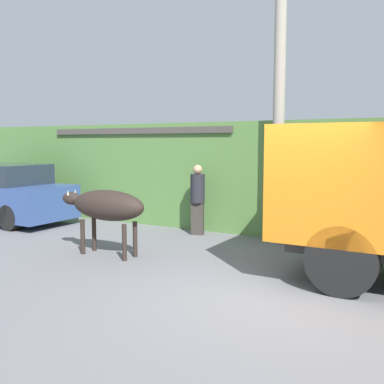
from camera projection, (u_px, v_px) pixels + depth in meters
ground_plane at (271, 295)px, 6.56m from camera, size 60.00×60.00×0.00m
hillside_embankment at (354, 175)px, 11.84m from camera, size 32.00×5.13×2.72m
building_backdrop at (162, 173)px, 13.33m from camera, size 5.77×2.70×2.61m
brown_cow at (106, 206)px, 8.79m from camera, size 2.03×0.60×1.30m
parked_suv at (0, 194)px, 12.61m from camera, size 4.43×1.75×1.62m
pedestrian_on_hill at (198, 197)px, 10.79m from camera, size 0.44×0.44×1.69m
utility_pole at (279, 81)px, 9.62m from camera, size 0.90×0.25×6.84m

